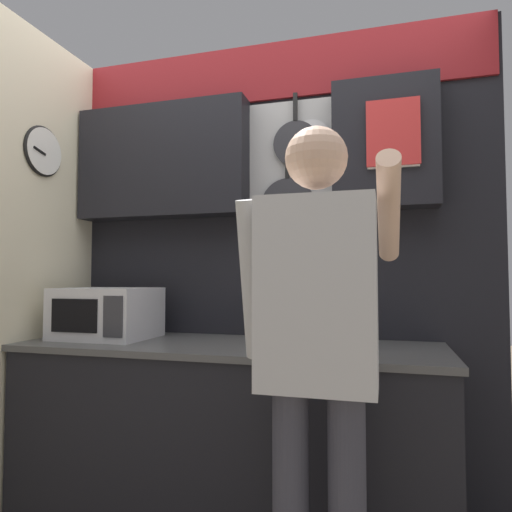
% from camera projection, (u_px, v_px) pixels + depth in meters
% --- Properties ---
extents(base_cabinet_counter, '(2.00, 0.68, 0.88)m').
position_uv_depth(base_cabinet_counter, '(228.00, 438.00, 2.15)').
color(base_cabinet_counter, black).
rests_on(base_cabinet_counter, ground_plane).
extents(back_wall_unit, '(2.57, 0.23, 2.49)m').
position_uv_depth(back_wall_unit, '(244.00, 221.00, 2.51)').
color(back_wall_unit, black).
rests_on(back_wall_unit, ground_plane).
extents(microwave, '(0.47, 0.39, 0.26)m').
position_uv_depth(microwave, '(107.00, 313.00, 2.37)').
color(microwave, silver).
rests_on(microwave, base_cabinet_counter).
extents(knife_block, '(0.13, 0.16, 0.27)m').
position_uv_depth(knife_block, '(287.00, 325.00, 2.11)').
color(knife_block, brown).
rests_on(knife_block, base_cabinet_counter).
extents(utensil_crock, '(0.11, 0.11, 0.34)m').
position_uv_depth(utensil_crock, '(345.00, 330.00, 2.04)').
color(utensil_crock, white).
rests_on(utensil_crock, base_cabinet_counter).
extents(person, '(0.54, 0.61, 1.70)m').
position_uv_depth(person, '(318.00, 334.00, 1.49)').
color(person, '#383842').
rests_on(person, ground_plane).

